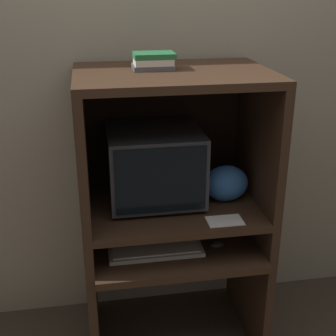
{
  "coord_description": "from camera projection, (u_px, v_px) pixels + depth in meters",
  "views": [
    {
      "loc": [
        -0.37,
        -1.71,
        1.82
      ],
      "look_at": [
        -0.02,
        0.31,
        0.98
      ],
      "focal_mm": 50.0,
      "sensor_mm": 36.0,
      "label": 1
    }
  ],
  "objects": [
    {
      "name": "wall_back",
      "position": [
        161.0,
        85.0,
        2.43
      ],
      "size": [
        6.0,
        0.06,
        2.6
      ],
      "color": "gray",
      "rests_on": "ground_plane"
    },
    {
      "name": "desk_base",
      "position": [
        174.0,
        278.0,
        2.4
      ],
      "size": [
        0.87,
        0.65,
        0.61
      ],
      "color": "#382316",
      "rests_on": "ground_plane"
    },
    {
      "name": "desk_monitor_shelf",
      "position": [
        173.0,
        211.0,
        2.3
      ],
      "size": [
        0.87,
        0.61,
        0.19
      ],
      "color": "#382316",
      "rests_on": "desk_base"
    },
    {
      "name": "hutch_upper",
      "position": [
        172.0,
        118.0,
        2.16
      ],
      "size": [
        0.87,
        0.61,
        0.64
      ],
      "color": "#382316",
      "rests_on": "desk_monitor_shelf"
    },
    {
      "name": "crt_monitor",
      "position": [
        154.0,
        165.0,
        2.24
      ],
      "size": [
        0.44,
        0.42,
        0.36
      ],
      "color": "#333338",
      "rests_on": "desk_monitor_shelf"
    },
    {
      "name": "keyboard",
      "position": [
        156.0,
        251.0,
        2.21
      ],
      "size": [
        0.45,
        0.14,
        0.03
      ],
      "color": "beige",
      "rests_on": "desk_base"
    },
    {
      "name": "mouse",
      "position": [
        217.0,
        245.0,
        2.26
      ],
      "size": [
        0.06,
        0.04,
        0.03
      ],
      "color": "#28282B",
      "rests_on": "desk_base"
    },
    {
      "name": "snack_bag",
      "position": [
        226.0,
        183.0,
        2.28
      ],
      "size": [
        0.22,
        0.16,
        0.18
      ],
      "color": "#336BB7",
      "rests_on": "desk_monitor_shelf"
    },
    {
      "name": "book_stack",
      "position": [
        153.0,
        61.0,
        2.07
      ],
      "size": [
        0.19,
        0.15,
        0.07
      ],
      "color": "#4C4C51",
      "rests_on": "hutch_upper"
    },
    {
      "name": "paper_card",
      "position": [
        225.0,
        221.0,
        2.11
      ],
      "size": [
        0.16,
        0.11,
        0.0
      ],
      "color": "white",
      "rests_on": "desk_monitor_shelf"
    }
  ]
}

